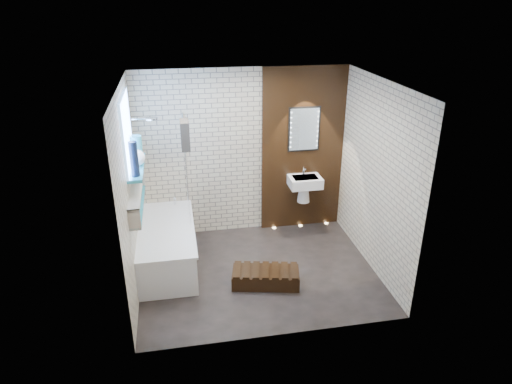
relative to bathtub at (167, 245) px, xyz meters
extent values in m
plane|color=black|center=(1.22, -0.45, -0.29)|extent=(3.20, 3.20, 0.00)
cube|color=#BFAF97|center=(1.22, 0.85, 1.01)|extent=(3.20, 0.04, 2.60)
cube|color=#BFAF97|center=(1.22, -1.75, 1.01)|extent=(3.20, 0.04, 2.60)
cube|color=#BFAF97|center=(-0.38, -0.45, 1.01)|extent=(0.04, 2.60, 2.60)
cube|color=#BFAF97|center=(2.82, -0.45, 1.01)|extent=(0.04, 2.60, 2.60)
plane|color=white|center=(1.22, -0.45, 2.31)|extent=(3.20, 3.20, 0.00)
cube|color=black|center=(2.17, 0.82, 1.01)|extent=(1.30, 0.06, 2.60)
cube|color=#7FADE0|center=(-0.36, -0.10, 1.71)|extent=(0.03, 1.00, 0.90)
cube|color=teal|center=(-0.29, -0.10, 1.24)|extent=(0.18, 1.00, 0.04)
cube|color=teal|center=(-0.31, -0.30, 0.79)|extent=(0.14, 1.30, 0.03)
cube|color=#B2A899|center=(-0.31, -0.30, 1.02)|extent=(0.14, 1.30, 0.03)
cube|color=#B2A899|center=(-0.31, -0.94, 0.91)|extent=(0.14, 0.03, 0.26)
cube|color=#B2A899|center=(-0.31, 0.33, 0.91)|extent=(0.14, 0.03, 0.26)
cube|color=white|center=(0.00, 0.00, -0.02)|extent=(0.75, 1.70, 0.55)
cube|color=white|center=(0.00, 0.00, 0.27)|extent=(0.79, 1.74, 0.03)
cylinder|color=silver|center=(0.15, 0.73, 0.35)|extent=(0.04, 0.04, 0.12)
cube|color=white|center=(0.35, 0.44, 0.99)|extent=(0.01, 0.78, 1.40)
cube|color=black|center=(0.35, 0.15, 1.56)|extent=(0.11, 0.29, 0.39)
cylinder|color=silver|center=(-0.08, 0.50, 1.71)|extent=(0.18, 0.18, 0.02)
cube|color=white|center=(2.17, 0.61, 0.56)|extent=(0.50, 0.36, 0.16)
cone|color=white|center=(2.17, 0.66, 0.34)|extent=(0.20, 0.20, 0.28)
cylinder|color=silver|center=(2.17, 0.71, 0.71)|extent=(0.03, 0.03, 0.14)
cube|color=black|center=(2.17, 0.78, 1.36)|extent=(0.50, 0.02, 0.70)
cube|color=silver|center=(2.17, 0.77, 1.36)|extent=(0.45, 0.01, 0.65)
cube|color=black|center=(1.27, -0.75, -0.19)|extent=(0.94, 0.57, 0.20)
cylinder|color=maroon|center=(-0.31, -0.67, 0.88)|extent=(0.06, 0.06, 0.13)
cylinder|color=#B5701B|center=(-0.31, -0.55, 0.85)|extent=(0.04, 0.04, 0.09)
cylinder|color=maroon|center=(-0.31, 0.11, 0.89)|extent=(0.07, 0.07, 0.17)
cylinder|color=#121C32|center=(-0.28, -0.45, 1.47)|extent=(0.10, 0.10, 0.43)
sphere|color=white|center=(-0.28, -0.10, 1.37)|extent=(0.21, 0.21, 0.21)
cylinder|color=teal|center=(-0.28, 0.08, 1.43)|extent=(0.15, 0.15, 0.34)
cylinder|color=#FFD899|center=(1.72, 0.75, -0.29)|extent=(0.06, 0.06, 0.01)
cylinder|color=#FFD899|center=(2.17, 0.75, -0.29)|extent=(0.06, 0.06, 0.01)
cylinder|color=#FFD899|center=(2.62, 0.75, -0.29)|extent=(0.06, 0.06, 0.01)
camera|label=1|loc=(0.21, -5.75, 3.32)|focal=32.17mm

